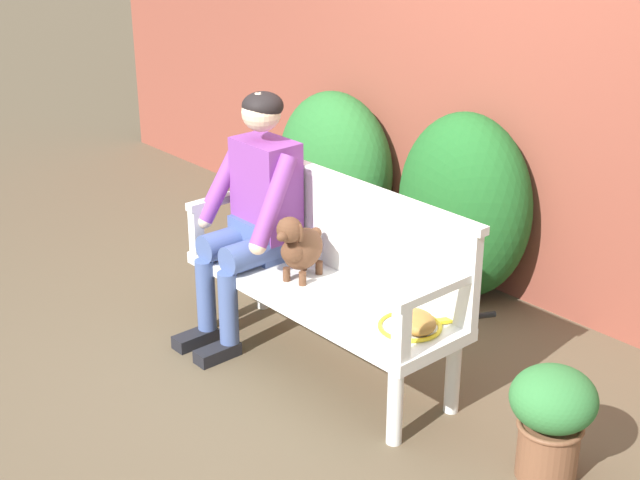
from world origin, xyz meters
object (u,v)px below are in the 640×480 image
object	(u,v)px
person_seated	(254,208)
dog_on_bench	(299,246)
tennis_racket	(416,325)
baseball_glove	(416,322)
garden_bench	(320,298)
potted_plant	(552,416)

from	to	relation	value
person_seated	dog_on_bench	xyz separation A→B (m)	(0.37, -0.01, -0.09)
tennis_racket	baseball_glove	xyz separation A→B (m)	(0.02, -0.02, 0.04)
dog_on_bench	baseball_glove	size ratio (longest dim) A/B	1.64
garden_bench	person_seated	distance (m)	0.60
baseball_glove	tennis_racket	bearing A→B (deg)	158.61
dog_on_bench	baseball_glove	distance (m)	0.76
person_seated	dog_on_bench	bearing A→B (deg)	-0.97
garden_bench	baseball_glove	size ratio (longest dim) A/B	7.18
baseball_glove	potted_plant	distance (m)	0.71
garden_bench	tennis_racket	world-z (taller)	tennis_racket
dog_on_bench	baseball_glove	xyz separation A→B (m)	(0.75, 0.04, -0.13)
tennis_racket	baseball_glove	world-z (taller)	baseball_glove
garden_bench	tennis_racket	xyz separation A→B (m)	(0.59, 0.05, 0.07)
baseball_glove	garden_bench	bearing A→B (deg)	-152.78
person_seated	baseball_glove	size ratio (longest dim) A/B	5.97
garden_bench	baseball_glove	xyz separation A→B (m)	(0.62, 0.03, 0.11)
garden_bench	potted_plant	world-z (taller)	potted_plant
person_seated	dog_on_bench	distance (m)	0.38
person_seated	baseball_glove	distance (m)	1.14
person_seated	dog_on_bench	world-z (taller)	person_seated
tennis_racket	potted_plant	distance (m)	0.72
baseball_glove	potted_plant	world-z (taller)	baseball_glove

